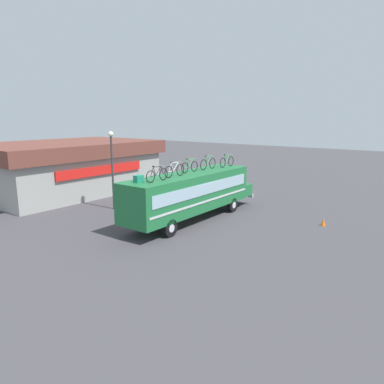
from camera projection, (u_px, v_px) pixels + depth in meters
ground_plane at (190, 220)px, 22.78m from camera, size 120.00×120.00×0.00m
bus at (192, 192)px, 22.58m from camera, size 11.52×2.47×3.03m
luggage_bag_1 at (139, 179)px, 19.11m from camera, size 0.49×0.32×0.38m
rooftop_bicycle_1 at (157, 175)px, 19.29m from camera, size 1.69×0.44×0.89m
rooftop_bicycle_2 at (175, 170)px, 20.81m from camera, size 1.75×0.44×0.92m
rooftop_bicycle_3 at (190, 167)px, 22.49m from camera, size 1.66×0.44×0.90m
rooftop_bicycle_4 at (208, 164)px, 23.84m from camera, size 1.75×0.44×0.94m
rooftop_bicycle_5 at (227, 161)px, 25.07m from camera, size 1.77×0.44×0.91m
roadside_building at (67, 166)px, 31.15m from camera, size 14.76×9.81×4.35m
traffic_cone at (323, 222)px, 21.62m from camera, size 0.28×0.28×0.48m
street_lamp at (112, 160)px, 24.97m from camera, size 0.37×0.37×5.50m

